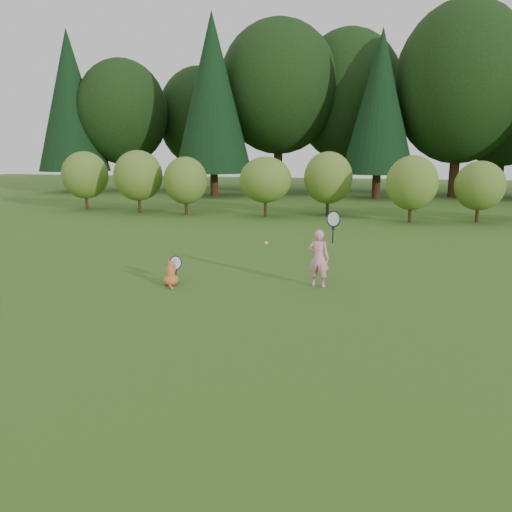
% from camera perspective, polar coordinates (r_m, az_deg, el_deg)
% --- Properties ---
extents(ground, '(100.00, 100.00, 0.00)m').
position_cam_1_polar(ground, '(9.43, -2.50, -5.04)').
color(ground, '#285919').
rests_on(ground, ground).
extents(shrub_row, '(28.00, 3.00, 2.80)m').
position_cam_1_polar(shrub_row, '(21.80, 8.34, 8.03)').
color(shrub_row, olive).
rests_on(shrub_row, ground).
extents(woodland_backdrop, '(48.00, 10.00, 15.00)m').
position_cam_1_polar(woodland_backdrop, '(32.07, 11.20, 19.96)').
color(woodland_backdrop, black).
rests_on(woodland_backdrop, ground).
extents(child, '(0.67, 0.37, 1.79)m').
position_cam_1_polar(child, '(10.30, 7.23, -0.11)').
color(child, '#FF98BC').
rests_on(child, ground).
extents(cat, '(0.45, 0.75, 0.73)m').
position_cam_1_polar(cat, '(10.58, -9.71, -1.82)').
color(cat, '#B74D23').
rests_on(cat, ground).
extents(tennis_ball, '(0.07, 0.07, 0.07)m').
position_cam_1_polar(tennis_ball, '(8.71, 1.18, 1.49)').
color(tennis_ball, '#D2E71B').
rests_on(tennis_ball, ground).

